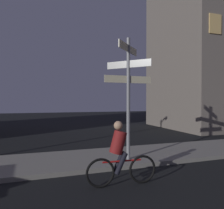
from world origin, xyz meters
The scene contains 4 objects.
sidewalk_kerb centered at (0.00, 7.14, 0.07)m, with size 40.00×2.51×0.14m, color gray.
signpost centered at (-0.27, 6.49, 2.61)m, with size 1.68×1.14×4.08m.
cyclist centered at (-1.19, 4.81, 0.75)m, with size 1.82×0.34×1.61m.
building_right_block centered at (10.89, 13.72, 8.71)m, with size 9.72×7.10×17.42m.
Camera 1 is at (-3.01, -0.05, 2.10)m, focal length 33.71 mm.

